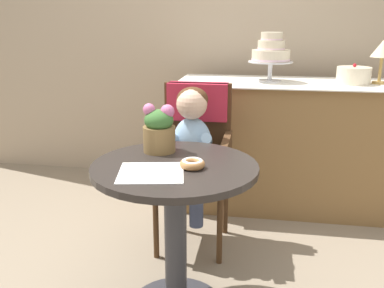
# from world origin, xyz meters

# --- Properties ---
(back_wall) EXTENTS (4.80, 0.10, 2.70)m
(back_wall) POSITION_xyz_m (0.00, 1.85, 1.35)
(back_wall) COLOR tan
(back_wall) RESTS_ON ground
(cafe_table) EXTENTS (0.72, 0.72, 0.72)m
(cafe_table) POSITION_xyz_m (0.00, 0.00, 0.51)
(cafe_table) COLOR #282321
(cafe_table) RESTS_ON ground
(wicker_chair) EXTENTS (0.42, 0.45, 0.95)m
(wicker_chair) POSITION_xyz_m (-0.02, 0.70, 0.64)
(wicker_chair) COLOR #472D19
(wicker_chair) RESTS_ON ground
(seated_child) EXTENTS (0.27, 0.32, 0.73)m
(seated_child) POSITION_xyz_m (-0.02, 0.55, 0.68)
(seated_child) COLOR #8CADCC
(seated_child) RESTS_ON ground
(paper_napkin) EXTENTS (0.30, 0.29, 0.00)m
(paper_napkin) POSITION_xyz_m (-0.07, -0.12, 0.72)
(paper_napkin) COLOR white
(paper_napkin) RESTS_ON cafe_table
(donut_front) EXTENTS (0.11, 0.11, 0.04)m
(donut_front) POSITION_xyz_m (0.08, -0.03, 0.74)
(donut_front) COLOR #AD7542
(donut_front) RESTS_ON cafe_table
(flower_vase) EXTENTS (0.15, 0.15, 0.23)m
(flower_vase) POSITION_xyz_m (-0.11, 0.17, 0.83)
(flower_vase) COLOR brown
(flower_vase) RESTS_ON cafe_table
(display_counter) EXTENTS (1.56, 0.62, 0.90)m
(display_counter) POSITION_xyz_m (0.55, 1.30, 0.45)
(display_counter) COLOR olive
(display_counter) RESTS_ON ground
(tiered_cake_stand) EXTENTS (0.30, 0.30, 0.33)m
(tiered_cake_stand) POSITION_xyz_m (0.40, 1.30, 1.10)
(tiered_cake_stand) COLOR silver
(tiered_cake_stand) RESTS_ON display_counter
(round_layer_cake) EXTENTS (0.22, 0.22, 0.13)m
(round_layer_cake) POSITION_xyz_m (0.94, 1.29, 0.96)
(round_layer_cake) COLOR beige
(round_layer_cake) RESTS_ON display_counter
(table_lamp) EXTENTS (0.15, 0.15, 0.28)m
(table_lamp) POSITION_xyz_m (1.11, 1.32, 1.12)
(table_lamp) COLOR #B28C47
(table_lamp) RESTS_ON display_counter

